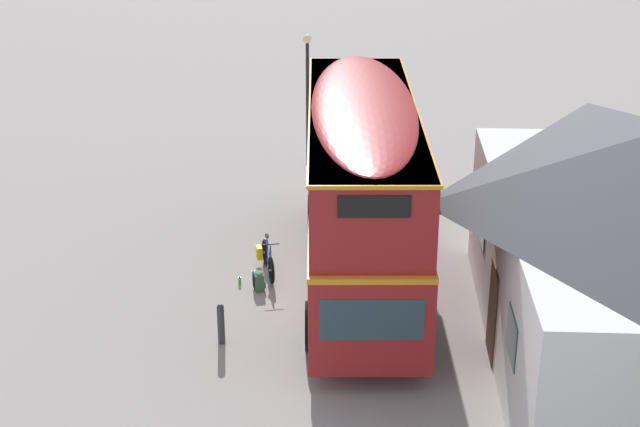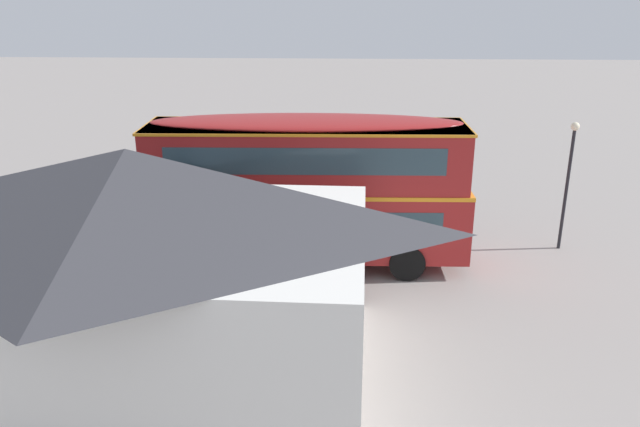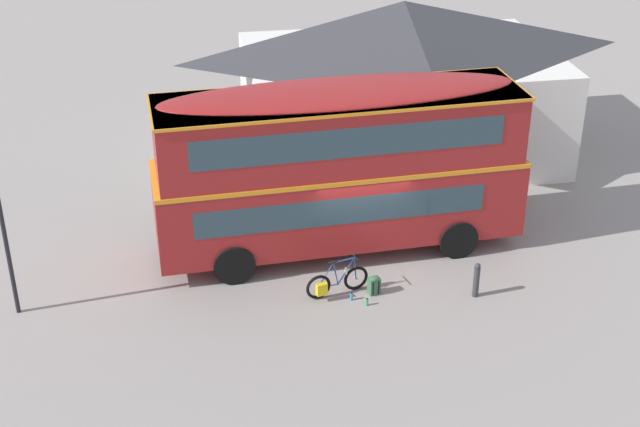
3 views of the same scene
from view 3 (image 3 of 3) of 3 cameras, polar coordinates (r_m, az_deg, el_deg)
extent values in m
plane|color=gray|center=(25.26, 2.40, -2.90)|extent=(120.00, 120.00, 0.00)
cylinder|color=black|center=(27.37, 6.85, 0.81)|extent=(1.11, 0.31, 1.10)
cylinder|color=black|center=(25.41, 8.56, -1.58)|extent=(1.11, 0.31, 1.10)
cylinder|color=black|center=(26.13, -6.07, -0.53)|extent=(1.11, 0.31, 1.10)
cylinder|color=black|center=(24.07, -5.35, -3.17)|extent=(1.11, 0.31, 1.10)
cube|color=maroon|center=(25.11, 1.16, 0.87)|extent=(10.01, 2.73, 2.10)
cube|color=orange|center=(24.63, 1.19, 3.11)|extent=(10.03, 2.75, 0.12)
cube|color=maroon|center=(24.24, 1.21, 5.21)|extent=(9.71, 2.67, 1.90)
ellipsoid|color=maroon|center=(23.86, 1.24, 7.50)|extent=(9.51, 2.62, 0.36)
cube|color=#2D424C|center=(26.50, 11.65, 2.40)|extent=(0.11, 2.05, 0.90)
cube|color=black|center=(25.55, 11.89, 7.10)|extent=(0.09, 1.38, 0.44)
cube|color=#2D424C|center=(23.86, 1.40, 0.14)|extent=(7.76, 0.22, 0.76)
cube|color=#2D424C|center=(23.10, 1.93, 4.42)|extent=(8.16, 0.23, 0.80)
cube|color=#2D424C|center=(26.01, 0.10, 2.63)|extent=(7.76, 0.22, 0.76)
cube|color=#2D424C|center=(25.28, 0.56, 6.57)|extent=(8.16, 0.23, 0.80)
cube|color=orange|center=(23.90, 1.23, 7.23)|extent=(9.81, 2.76, 0.08)
torus|color=black|center=(23.81, 2.25, -4.04)|extent=(0.68, 0.23, 0.68)
torus|color=black|center=(23.43, -0.10, -4.59)|extent=(0.68, 0.23, 0.68)
cylinder|color=#B2B2B7|center=(23.81, 2.25, -4.04)|extent=(0.07, 0.11, 0.05)
cylinder|color=#B2B2B7|center=(23.43, -0.10, -4.59)|extent=(0.07, 0.11, 0.05)
cylinder|color=#234C99|center=(23.55, 1.63, -3.60)|extent=(0.48, 0.14, 0.71)
cylinder|color=#234C99|center=(23.35, 1.49, -2.93)|extent=(0.59, 0.16, 0.05)
cylinder|color=#234C99|center=(23.45, 0.98, -3.77)|extent=(0.18, 0.07, 0.68)
cylinder|color=#234C99|center=(23.54, 0.52, -4.51)|extent=(0.55, 0.15, 0.09)
cylinder|color=#234C99|center=(23.33, 0.36, -3.85)|extent=(0.43, 0.12, 0.63)
cylinder|color=#234C99|center=(23.63, 2.20, -3.40)|extent=(0.10, 0.05, 0.63)
cylinder|color=black|center=(23.43, 2.14, -2.66)|extent=(0.13, 0.46, 0.03)
ellipsoid|color=black|center=(23.22, 0.78, -3.04)|extent=(0.28, 0.15, 0.06)
cube|color=yellow|center=(23.30, 0.11, -4.74)|extent=(0.30, 0.20, 0.32)
cylinder|color=silver|center=(23.55, 1.63, -3.60)|extent=(0.07, 0.07, 0.18)
cube|color=#386642|center=(23.73, 3.36, -4.51)|extent=(0.34, 0.29, 0.45)
ellipsoid|color=#386642|center=(23.61, 3.38, -4.04)|extent=(0.32, 0.27, 0.10)
cube|color=#27472E|center=(23.86, 3.21, -4.50)|extent=(0.21, 0.09, 0.16)
cylinder|color=black|center=(23.61, 3.33, -4.70)|extent=(0.04, 0.04, 0.36)
cylinder|color=black|center=(23.67, 3.68, -4.61)|extent=(0.04, 0.04, 0.36)
cylinder|color=green|center=(23.32, 2.94, -5.53)|extent=(0.07, 0.07, 0.19)
cylinder|color=black|center=(23.26, 2.94, -5.31)|extent=(0.04, 0.04, 0.03)
cylinder|color=#338CBF|center=(23.50, 1.96, -5.19)|extent=(0.07, 0.07, 0.21)
cylinder|color=black|center=(23.44, 1.97, -4.95)|extent=(0.04, 0.04, 0.03)
cube|color=silver|center=(31.12, 4.99, 6.79)|extent=(10.31, 6.81, 3.52)
pyramid|color=#38383D|center=(30.27, 5.20, 11.44)|extent=(10.72, 7.22, 1.74)
cube|color=#3D2319|center=(28.49, 6.53, 3.09)|extent=(1.10, 0.07, 2.10)
cube|color=#2D424C|center=(27.56, 1.54, 4.41)|extent=(1.10, 0.07, 0.90)
cube|color=#2D424C|center=(28.91, 11.48, 5.00)|extent=(1.10, 0.07, 0.90)
cylinder|color=black|center=(23.28, -18.96, -1.60)|extent=(0.11, 0.11, 4.11)
cylinder|color=#333338|center=(23.81, 9.69, -4.21)|extent=(0.16, 0.16, 0.85)
sphere|color=#333338|center=(23.57, 9.78, -3.26)|extent=(0.16, 0.16, 0.16)
camera|label=1|loc=(33.71, 41.94, 17.95)|focal=53.55mm
camera|label=2|loc=(40.95, -6.54, 21.55)|focal=35.49mm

